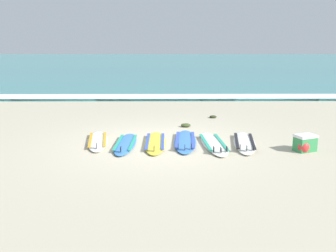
{
  "coord_description": "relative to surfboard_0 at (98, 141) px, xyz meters",
  "views": [
    {
      "loc": [
        0.14,
        -8.26,
        2.38
      ],
      "look_at": [
        0.21,
        0.79,
        0.25
      ],
      "focal_mm": 38.01,
      "sensor_mm": 36.0,
      "label": 1
    }
  ],
  "objects": [
    {
      "name": "sea",
      "position": [
        1.52,
        36.25,
        0.01
      ],
      "size": [
        80.0,
        60.0,
        0.1
      ],
      "primitive_type": "cube",
      "color": "teal",
      "rests_on": "ground"
    },
    {
      "name": "seaweed_clump_near_shoreline",
      "position": [
        2.25,
        1.61,
        0.01
      ],
      "size": [
        0.29,
        0.23,
        0.1
      ],
      "primitive_type": "ellipsoid",
      "color": "#384723",
      "rests_on": "ground"
    },
    {
      "name": "seaweed_clump_mid_sand",
      "position": [
        3.21,
        2.87,
        0.0
      ],
      "size": [
        0.23,
        0.19,
        0.08
      ],
      "primitive_type": "ellipsoid",
      "color": "#2D381E",
      "rests_on": "ground"
    },
    {
      "name": "ground_plane",
      "position": [
        1.52,
        -0.13,
        -0.04
      ],
      "size": [
        80.0,
        80.0,
        0.0
      ],
      "primitive_type": "plane",
      "color": "#B7AD93"
    },
    {
      "name": "surfboard_4",
      "position": [
        2.8,
        -0.26,
        0.0
      ],
      "size": [
        0.66,
        2.12,
        0.18
      ],
      "color": "silver",
      "rests_on": "ground"
    },
    {
      "name": "surfboard_5",
      "position": [
        3.57,
        -0.16,
        0.0
      ],
      "size": [
        0.82,
        2.1,
        0.18
      ],
      "color": "silver",
      "rests_on": "ground"
    },
    {
      "name": "surfboard_3",
      "position": [
        2.14,
        -0.04,
        0.0
      ],
      "size": [
        0.67,
        2.17,
        0.18
      ],
      "color": "#3875CC",
      "rests_on": "ground"
    },
    {
      "name": "surfboard_0",
      "position": [
        0.0,
        0.0,
        0.0
      ],
      "size": [
        0.77,
        1.96,
        0.18
      ],
      "color": "silver",
      "rests_on": "ground"
    },
    {
      "name": "beach_ball",
      "position": [
        4.72,
        -0.87,
        0.09
      ],
      "size": [
        0.25,
        0.25,
        0.25
      ],
      "primitive_type": "sphere",
      "color": "red",
      "rests_on": "ground"
    },
    {
      "name": "wave_foam_strip",
      "position": [
        1.52,
        6.93,
        0.02
      ],
      "size": [
        80.0,
        1.37,
        0.11
      ],
      "primitive_type": "cube",
      "color": "white",
      "rests_on": "ground"
    },
    {
      "name": "surfboard_1",
      "position": [
        0.71,
        -0.26,
        -0.0
      ],
      "size": [
        0.54,
        1.93,
        0.18
      ],
      "color": "#3875CC",
      "rests_on": "ground"
    },
    {
      "name": "surfboard_2",
      "position": [
        1.41,
        -0.16,
        -0.0
      ],
      "size": [
        0.51,
        2.02,
        0.18
      ],
      "color": "yellow",
      "rests_on": "ground"
    },
    {
      "name": "cooler_box",
      "position": [
        4.79,
        -0.76,
        0.16
      ],
      "size": [
        0.54,
        0.46,
        0.38
      ],
      "color": "#338C4C",
      "rests_on": "ground"
    }
  ]
}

